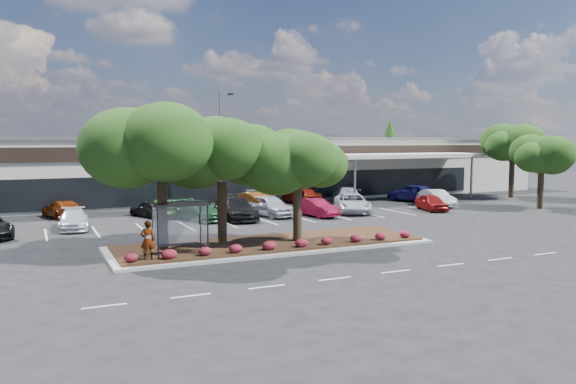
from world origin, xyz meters
name	(u,v)px	position (x,y,z in m)	size (l,w,h in m)	color
ground	(337,257)	(0.00, 0.00, 0.00)	(160.00, 160.00, 0.00)	black
retail_store	(179,167)	(0.06, 33.91, 3.15)	(80.40, 25.20, 6.25)	beige
landscape_island	(271,244)	(-2.00, 4.00, 0.12)	(18.00, 6.00, 0.26)	#AAAAA5
lane_markings	(259,228)	(-0.14, 10.42, 0.01)	(33.12, 20.06, 0.01)	silver
shrub_row	(287,244)	(-2.00, 1.90, 0.51)	(17.00, 0.80, 0.50)	maroon
bus_shelter	(179,214)	(-7.50, 2.95, 2.31)	(2.75, 1.55, 2.59)	black
island_tree_west	(162,175)	(-8.00, 4.50, 4.21)	(7.20, 7.20, 7.89)	#1A3E13
island_tree_mid	(222,177)	(-4.50, 5.20, 3.92)	(6.60, 6.60, 7.32)	#1A3E13
island_tree_east	(297,184)	(-0.50, 3.70, 3.51)	(5.80, 5.80, 6.50)	#1A3E13
tree_east_near	(541,171)	(26.00, 10.00, 3.25)	(5.60, 5.60, 6.51)	#1A3E13
tree_east_far	(512,161)	(31.00, 18.00, 3.81)	(6.40, 6.40, 7.62)	#1A3E13
conifer_north_east	(390,150)	(34.00, 44.00, 4.50)	(3.96, 3.96, 9.00)	#1A3E13
person_waiting	(148,240)	(-9.25, 2.13, 1.21)	(0.69, 0.45, 1.90)	#594C47
light_pole	(221,157)	(0.71, 21.28, 4.48)	(1.40, 0.80, 10.10)	#AAAAA5
car_1	(73,220)	(-11.74, 15.08, 0.66)	(1.85, 4.55, 1.32)	silver
car_2	(199,210)	(-2.92, 15.71, 0.73)	(2.05, 5.05, 1.46)	#1F4F2F
car_3	(236,209)	(-0.29, 14.91, 0.83)	(2.32, 5.70, 1.66)	black
car_4	(270,206)	(2.72, 15.43, 0.83)	(1.97, 4.89, 1.67)	#B5B9C2
car_5	(316,208)	(6.00, 13.83, 0.69)	(1.47, 4.21, 1.39)	maroon
car_6	(352,203)	(9.84, 14.70, 0.78)	(2.58, 5.60, 1.56)	silver
car_7	(431,202)	(16.64, 13.01, 0.69)	(1.63, 4.05, 1.38)	maroon
car_8	(436,198)	(18.87, 15.10, 0.75)	(1.60, 4.58, 1.51)	#9BA2A7
car_9	(62,209)	(-12.12, 21.29, 0.68)	(1.90, 4.68, 1.36)	maroon
car_10	(150,208)	(-5.89, 18.95, 0.68)	(1.60, 3.97, 1.35)	black
car_11	(162,208)	(-4.95, 18.84, 0.67)	(1.41, 4.04, 1.33)	#1A4616
car_12	(249,198)	(3.47, 21.85, 0.82)	(2.72, 5.90, 1.64)	#585960
car_13	(251,202)	(2.26, 18.24, 0.86)	(1.81, 5.20, 1.71)	brown
car_14	(301,195)	(8.85, 22.34, 0.79)	(1.86, 4.63, 1.58)	maroon
car_16	(346,194)	(13.33, 21.53, 0.75)	(2.11, 5.19, 1.50)	silver
car_17	(413,193)	(19.50, 19.37, 0.86)	(2.03, 5.05, 1.72)	navy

